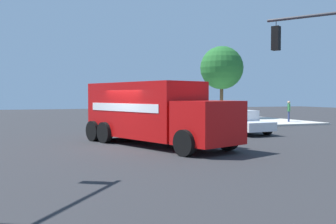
{
  "coord_description": "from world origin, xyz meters",
  "views": [
    {
      "loc": [
        4.62,
        16.92,
        2.25
      ],
      "look_at": [
        -1.46,
        0.51,
        1.51
      ],
      "focal_mm": 41.65,
      "sensor_mm": 36.0,
      "label": 1
    }
  ],
  "objects_px": {
    "pedestrian_near_corner": "(289,110)",
    "shade_tree_near": "(222,68)",
    "pickup_white": "(235,121)",
    "delivery_truck": "(153,112)"
  },
  "relations": [
    {
      "from": "delivery_truck",
      "to": "pickup_white",
      "type": "height_order",
      "value": "delivery_truck"
    },
    {
      "from": "delivery_truck",
      "to": "shade_tree_near",
      "type": "relative_size",
      "value": 1.24
    },
    {
      "from": "pedestrian_near_corner",
      "to": "shade_tree_near",
      "type": "distance_m",
      "value": 8.14
    },
    {
      "from": "pickup_white",
      "to": "pedestrian_near_corner",
      "type": "height_order",
      "value": "pedestrian_near_corner"
    },
    {
      "from": "pickup_white",
      "to": "pedestrian_near_corner",
      "type": "relative_size",
      "value": 3.19
    },
    {
      "from": "shade_tree_near",
      "to": "pedestrian_near_corner",
      "type": "bearing_deg",
      "value": 110.27
    },
    {
      "from": "delivery_truck",
      "to": "pedestrian_near_corner",
      "type": "distance_m",
      "value": 17.31
    },
    {
      "from": "shade_tree_near",
      "to": "pickup_white",
      "type": "bearing_deg",
      "value": 65.32
    },
    {
      "from": "shade_tree_near",
      "to": "delivery_truck",
      "type": "bearing_deg",
      "value": 53.03
    },
    {
      "from": "pedestrian_near_corner",
      "to": "shade_tree_near",
      "type": "bearing_deg",
      "value": -69.73
    }
  ]
}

